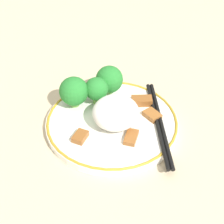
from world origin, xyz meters
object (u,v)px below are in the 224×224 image
object	(u,v)px
chopsticks	(159,122)
plate	(112,123)
broccoli_back_center	(96,89)
broccoli_back_right	(74,91)
broccoli_back_left	(109,79)

from	to	relation	value
chopsticks	plate	bearing A→B (deg)	-136.72
broccoli_back_center	broccoli_back_right	xyz separation A→B (m)	(-0.02, -0.04, 0.00)
broccoli_back_right	broccoli_back_left	bearing A→B (deg)	80.05
broccoli_back_left	broccoli_back_right	xyz separation A→B (m)	(-0.01, -0.07, 0.00)
broccoli_back_center	chopsticks	world-z (taller)	broccoli_back_center
plate	broccoli_back_left	world-z (taller)	broccoli_back_left
broccoli_back_right	chopsticks	distance (m)	0.16
broccoli_back_center	chopsticks	bearing A→B (deg)	20.85
broccoli_back_left	broccoli_back_right	world-z (taller)	broccoli_back_right
plate	broccoli_back_right	world-z (taller)	broccoli_back_right
chopsticks	broccoli_back_left	bearing A→B (deg)	-176.73
broccoli_back_right	chopsticks	xyz separation A→B (m)	(0.14, 0.08, -0.03)
plate	broccoli_back_right	size ratio (longest dim) A/B	3.98
plate	broccoli_back_left	bearing A→B (deg)	142.82
plate	broccoli_back_left	distance (m)	0.09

